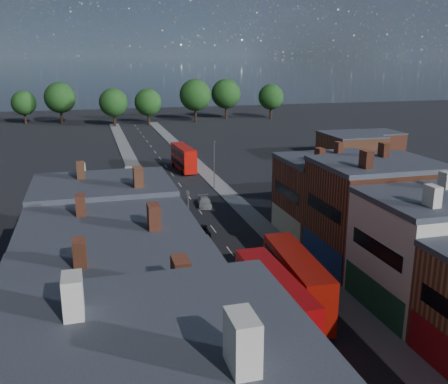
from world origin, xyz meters
TOP-DOWN VIEW (x-y plane):
  - pavement_west at (-6.50, 50.00)m, footprint 3.00×200.00m
  - pavement_east at (6.50, 50.00)m, footprint 3.00×200.00m
  - lamp_post_2 at (-5.20, 30.00)m, footprint 0.25×0.70m
  - lamp_post_3 at (5.20, 60.00)m, footprint 0.25×0.70m
  - bus_0 at (-1.50, 14.10)m, footprint 3.16×11.96m
  - bus_1 at (1.90, 17.50)m, footprint 3.55×11.90m
  - bus_2 at (2.83, 75.14)m, footprint 3.31×11.20m
  - car_2 at (-2.02, 37.96)m, footprint 2.19×4.25m
  - car_3 at (1.20, 50.21)m, footprint 2.45×4.79m
  - ped_1 at (-7.22, 11.57)m, footprint 1.05×0.74m
  - ped_3 at (5.64, 17.37)m, footprint 0.76×1.23m

SIDE VIEW (x-z plane):
  - pavement_west at x=-6.50m, z-range 0.00..0.12m
  - pavement_east at x=6.50m, z-range 0.00..0.12m
  - car_2 at x=-2.02m, z-range 0.00..1.15m
  - car_3 at x=1.20m, z-range 0.00..1.33m
  - ped_3 at x=5.64m, z-range 0.12..2.07m
  - ped_1 at x=-7.22m, z-range 0.12..2.07m
  - bus_2 at x=2.83m, z-range 0.19..4.97m
  - bus_1 at x=1.90m, z-range 0.20..5.27m
  - bus_0 at x=-1.50m, z-range 0.20..5.35m
  - lamp_post_2 at x=-5.20m, z-range 0.64..8.77m
  - lamp_post_3 at x=5.20m, z-range 0.64..8.77m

